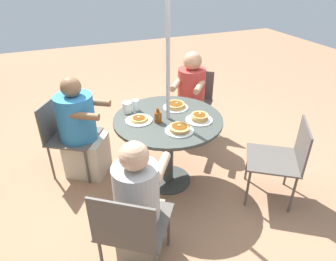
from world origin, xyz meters
The scene contains 17 objects.
ground_plane centered at (0.00, 0.00, 0.00)m, with size 12.00×12.00×0.00m, color #9E7051.
patio_table centered at (0.00, 0.00, 0.61)m, with size 1.05×1.05×0.76m.
umbrella_pole centered at (0.00, 0.00, 1.09)m, with size 0.04×0.04×2.18m, color #ADADB2.
patio_chair_north centered at (-0.63, -0.90, 0.48)m, with size 0.66×0.66×0.82m.
patio_chair_east centered at (0.85, -0.70, 0.48)m, with size 0.66×0.66×0.82m.
diner_east centered at (0.71, -0.59, 0.53)m, with size 0.58×0.56×1.14m.
patio_chair_south centered at (0.59, 0.93, 0.48)m, with size 0.65×0.65×0.82m.
diner_south centered at (0.50, 0.78, 0.49)m, with size 0.56×0.59×1.10m.
patio_chair_west centered at (-0.89, 0.64, 0.48)m, with size 0.66×0.66×0.82m.
diner_west centered at (-0.75, 0.54, 0.49)m, with size 0.57×0.54×1.07m.
pancake_plate_a centered at (0.18, -0.15, 0.78)m, with size 0.25×0.25×0.06m.
pancake_plate_b centered at (-0.27, 0.00, 0.78)m, with size 0.25×0.25×0.06m.
pancake_plate_c centered at (-0.15, -0.25, 0.78)m, with size 0.25×0.25×0.07m.
pancake_plate_d centered at (0.05, 0.27, 0.77)m, with size 0.25×0.25×0.04m.
syrup_bottle centered at (-0.03, 0.12, 0.81)m, with size 0.09×0.07×0.14m.
coffee_cup centered at (0.26, 0.33, 0.81)m, with size 0.09×0.09×0.11m.
drinking_glass_a centered at (0.28, 0.23, 0.81)m, with size 0.06×0.06×0.11m, color silver.
Camera 1 is at (-2.33, 0.95, 2.10)m, focal length 32.00 mm.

